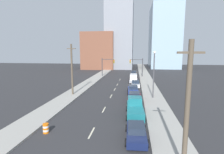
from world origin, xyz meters
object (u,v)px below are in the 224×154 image
sedan_maroon (134,97)px  traffic_barrel (46,128)px  street_lamp (154,71)px  utility_pole_left_mid (72,69)px  sedan_navy (136,132)px  traffic_signal_right (139,65)px  sedan_red (134,76)px  utility_pole_right_near (187,107)px  sedan_blue (133,90)px  traffic_signal_left (106,65)px  pickup_truck_teal (135,109)px  sedan_brown (134,73)px  sedan_white (135,84)px  box_truck_silver (134,78)px

sedan_maroon → traffic_barrel: bearing=-124.0°
traffic_barrel → street_lamp: bearing=50.4°
utility_pole_left_mid → sedan_navy: utility_pole_left_mid is taller
traffic_signal_right → traffic_barrel: size_ratio=6.07×
sedan_maroon → sedan_red: 23.65m
utility_pole_right_near → sedan_blue: 22.06m
utility_pole_left_mid → sedan_navy: bearing=-52.2°
traffic_barrel → utility_pole_left_mid: bearing=100.1°
traffic_signal_left → sedan_navy: (9.33, -39.16, -3.09)m
pickup_truck_teal → sedan_red: pickup_truck_teal is taller
traffic_barrel → sedan_brown: size_ratio=0.20×
traffic_signal_left → sedan_red: bearing=-22.2°
sedan_maroon → sedan_red: size_ratio=1.00×
street_lamp → sedan_blue: bearing=134.4°
sedan_navy → sedan_brown: sedan_brown is taller
utility_pole_right_near → sedan_blue: (-3.59, 21.44, -3.75)m
traffic_signal_left → sedan_red: (8.89, -3.63, -3.06)m
traffic_signal_right → sedan_red: size_ratio=1.23×
utility_pole_right_near → sedan_red: (-3.53, 39.48, -3.76)m
sedan_white → sedan_red: sedan_red is taller
sedan_blue → sedan_brown: size_ratio=1.00×
traffic_signal_left → sedan_brown: bearing=20.0°
sedan_maroon → sedan_brown: sedan_maroon is taller
traffic_signal_left → utility_pole_right_near: size_ratio=0.67×
traffic_signal_right → pickup_truck_teal: bearing=-91.8°
pickup_truck_teal → traffic_signal_right: bearing=85.6°
sedan_blue → box_truck_silver: bearing=87.5°
traffic_signal_left → sedan_maroon: 28.93m
sedan_navy → box_truck_silver: bearing=89.3°
sedan_red → sedan_brown: sedan_red is taller
sedan_red → sedan_brown: bearing=90.2°
utility_pole_right_near → sedan_navy: (-3.10, 3.95, -3.80)m
sedan_red → street_lamp: bearing=-81.4°
traffic_barrel → sedan_blue: size_ratio=0.20×
traffic_barrel → box_truck_silver: size_ratio=0.18×
sedan_red → traffic_signal_right: bearing=69.7°
street_lamp → sedan_red: size_ratio=1.69×
traffic_signal_right → utility_pole_left_mid: bearing=-116.5°
sedan_blue → utility_pole_left_mid: bearing=-167.8°
sedan_maroon → sedan_white: bearing=90.8°
sedan_blue → street_lamp: bearing=-48.2°
pickup_truck_teal → sedan_red: (-0.31, 29.63, -0.20)m
sedan_navy → sedan_brown: size_ratio=0.94×
box_truck_silver → sedan_maroon: bearing=-88.6°
box_truck_silver → sedan_brown: bearing=90.3°
traffic_signal_left → pickup_truck_teal: 34.63m
utility_pole_left_mid → sedan_blue: size_ratio=1.89×
sedan_maroon → sedan_blue: 5.61m
sedan_blue → traffic_signal_right: bearing=83.7°
traffic_barrel → sedan_white: 25.18m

